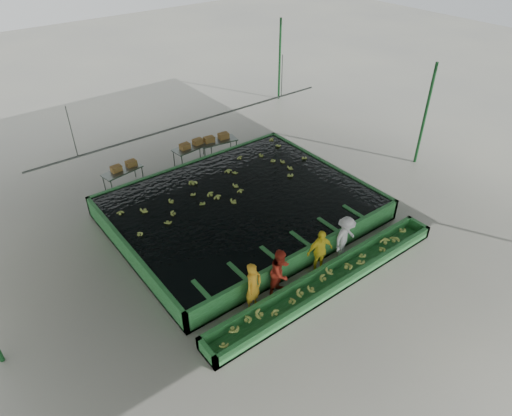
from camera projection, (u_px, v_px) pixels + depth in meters
ground at (264, 234)px, 18.11m from camera, size 80.00×80.00×0.00m
shed_roof at (265, 117)px, 15.24m from camera, size 20.00×22.00×0.04m
shed_posts at (264, 181)px, 16.67m from camera, size 20.00×22.00×5.00m
flotation_tank at (241, 208)px, 18.82m from camera, size 10.00×8.00×0.90m
tank_water at (241, 200)px, 18.59m from camera, size 9.70×7.70×0.00m
sorting_trough at (329, 280)px, 15.63m from camera, size 10.00×1.00×0.50m
cableway_rail at (192, 123)px, 19.64m from camera, size 0.08×0.08×14.00m
rail_hanger_left at (72, 132)px, 16.57m from camera, size 0.04×0.04×2.00m
rail_hanger_right at (282, 76)px, 21.56m from camera, size 0.04×0.04×2.00m
worker_a at (253, 287)px, 14.45m from camera, size 0.76×0.60×1.81m
worker_b at (281, 272)px, 15.02m from camera, size 1.04×0.92×1.80m
worker_c at (320, 251)px, 15.93m from camera, size 1.08×0.61×1.74m
worker_d at (345, 237)px, 16.57m from camera, size 1.22×0.85×1.73m
packing_table_left at (124, 178)px, 20.83m from camera, size 1.93×1.04×0.83m
packing_table_mid at (193, 154)px, 22.62m from camera, size 2.06×0.98×0.91m
packing_table_right at (218, 148)px, 23.16m from camera, size 2.03×1.06×0.88m
box_stack_left at (124, 168)px, 20.73m from camera, size 1.23×0.42×0.26m
box_stack_mid at (192, 146)px, 22.35m from camera, size 1.25×0.43×0.27m
box_stack_right at (217, 140)px, 22.94m from camera, size 1.35×0.50×0.28m
floating_bananas at (230, 191)px, 19.11m from camera, size 8.59×5.86×0.12m
trough_bananas at (329, 277)px, 15.54m from camera, size 8.84×0.59×0.12m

